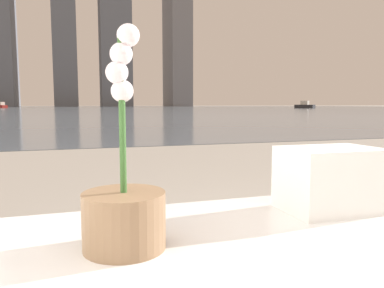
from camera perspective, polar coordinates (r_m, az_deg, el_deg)
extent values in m
cylinder|color=#8C6B4C|center=(0.72, -10.29, -11.38)|extent=(0.15, 0.15, 0.11)
cylinder|color=#38662D|center=(0.69, -10.60, 4.32)|extent=(0.01, 0.01, 0.28)
sphere|color=silver|center=(0.70, -9.70, 16.01)|extent=(0.04, 0.04, 0.04)
sphere|color=silver|center=(0.70, -10.74, 13.34)|extent=(0.04, 0.04, 0.04)
sphere|color=silver|center=(0.70, -11.37, 10.65)|extent=(0.04, 0.04, 0.04)
sphere|color=silver|center=(0.70, -10.59, 7.95)|extent=(0.04, 0.04, 0.04)
cube|color=white|center=(1.03, 20.20, -8.31)|extent=(0.24, 0.17, 0.04)
cube|color=white|center=(1.02, 20.28, -6.13)|extent=(0.24, 0.17, 0.04)
cube|color=white|center=(1.01, 20.37, -3.92)|extent=(0.24, 0.17, 0.04)
cube|color=white|center=(1.01, 20.45, -1.68)|extent=(0.24, 0.17, 0.04)
cube|color=slate|center=(61.89, -17.00, 5.14)|extent=(180.00, 110.00, 0.01)
cube|color=maroon|center=(82.13, -26.99, 5.11)|extent=(2.44, 3.20, 0.54)
cube|color=silver|center=(82.12, -27.01, 5.51)|extent=(1.24, 1.38, 0.62)
cube|color=#2D2D33|center=(73.23, 16.81, 5.51)|extent=(2.91, 3.75, 0.63)
cube|color=silver|center=(73.23, 16.83, 6.04)|extent=(1.47, 1.63, 0.72)
cube|color=slate|center=(120.95, -19.00, 18.74)|extent=(6.65, 8.48, 55.69)
cube|color=slate|center=(122.52, -11.78, 20.59)|extent=(9.09, 10.09, 63.28)
cube|color=slate|center=(124.64, -2.30, 17.37)|extent=(6.43, 13.67, 50.18)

